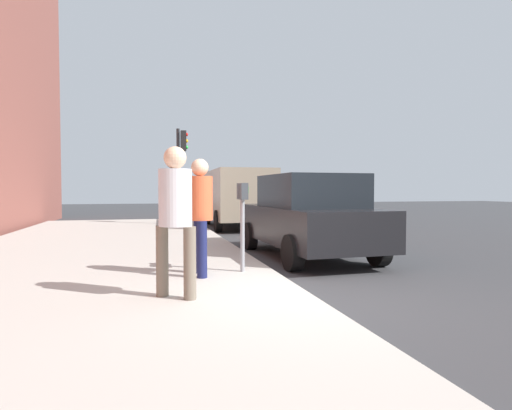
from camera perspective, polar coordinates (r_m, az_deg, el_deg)
The scene contains 8 objects.
ground_plane at distance 5.75m, azimuth 6.31°, elevation -12.60°, with size 80.00×80.00×0.00m, color #38383A.
sidewalk_slab at distance 5.47m, azimuth -25.40°, elevation -12.74°, with size 28.00×6.00×0.15m, color #B7B2A8.
parking_meter at distance 6.68m, azimuth -1.84°, elevation -0.40°, with size 0.36×0.12×1.41m.
pedestrian_at_meter at distance 6.43m, azimuth -7.60°, elevation -0.23°, with size 0.54×0.39×1.77m.
pedestrian_bystander at distance 5.13m, azimuth -10.87°, elevation -0.41°, with size 0.40×0.46×1.82m.
parked_sedan_near at distance 9.10m, azimuth 6.99°, elevation -1.46°, with size 4.45×2.06×1.77m.
parked_van_far at distance 16.18m, azimuth -2.66°, elevation 1.39°, with size 5.25×2.22×2.18m.
traffic_signal at distance 16.20m, azimuth -10.15°, elevation 6.02°, with size 0.24×0.44×3.60m.
Camera 1 is at (-5.19, 1.99, 1.46)m, focal length 29.50 mm.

